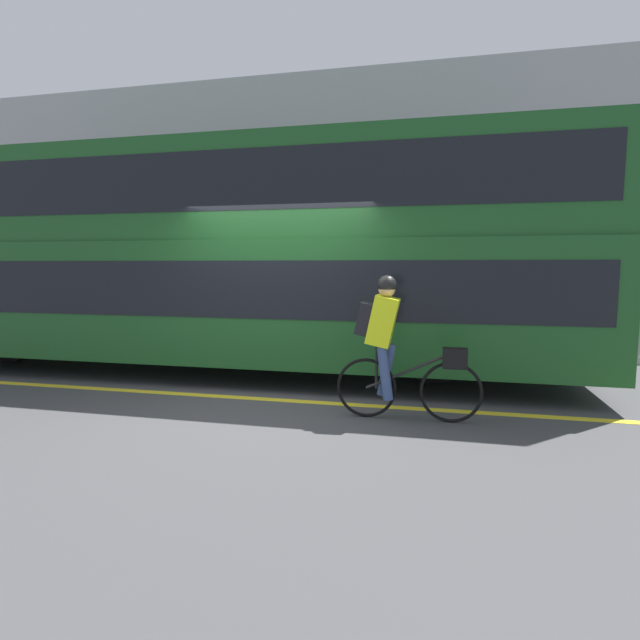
{
  "coord_description": "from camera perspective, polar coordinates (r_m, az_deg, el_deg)",
  "views": [
    {
      "loc": [
        2.01,
        -5.83,
        1.72
      ],
      "look_at": [
        0.55,
        0.54,
        1.0
      ],
      "focal_mm": 28.0,
      "sensor_mm": 36.0,
      "label": 1
    }
  ],
  "objects": [
    {
      "name": "cyclist_on_bike",
      "position": [
        5.59,
        8.36,
        -2.54
      ],
      "size": [
        1.61,
        0.32,
        1.61
      ],
      "color": "black",
      "rests_on": "ground_plane"
    },
    {
      "name": "trash_bin",
      "position": [
        10.64,
        16.48,
        0.26
      ],
      "size": [
        0.45,
        0.45,
        1.02
      ],
      "color": "#194C23",
      "rests_on": "sidewalk_curb"
    },
    {
      "name": "sidewalk_curb",
      "position": [
        10.99,
        2.24,
        -2.34
      ],
      "size": [
        60.0,
        2.36,
        0.14
      ],
      "color": "#A8A399",
      "rests_on": "ground_plane"
    },
    {
      "name": "street_sign_post",
      "position": [
        11.12,
        -5.35,
        5.87
      ],
      "size": [
        0.36,
        0.09,
        2.7
      ],
      "color": "#59595B",
      "rests_on": "sidewalk_curb"
    },
    {
      "name": "road_center_line",
      "position": [
        6.51,
        -5.6,
        -9.02
      ],
      "size": [
        50.0,
        0.14,
        0.01
      ],
      "primitive_type": "cube",
      "color": "yellow",
      "rests_on": "ground_plane"
    },
    {
      "name": "bus",
      "position": [
        8.29,
        -13.65,
        7.66
      ],
      "size": [
        11.89,
        2.49,
        3.46
      ],
      "color": "black",
      "rests_on": "ground_plane"
    },
    {
      "name": "building_facade",
      "position": [
        12.26,
        3.48,
        12.86
      ],
      "size": [
        60.0,
        0.3,
        6.25
      ],
      "color": "#9E9EA3",
      "rests_on": "ground_plane"
    },
    {
      "name": "ground_plane",
      "position": [
        6.4,
        -5.95,
        -9.34
      ],
      "size": [
        80.0,
        80.0,
        0.0
      ],
      "primitive_type": "plane",
      "color": "#424244"
    }
  ]
}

